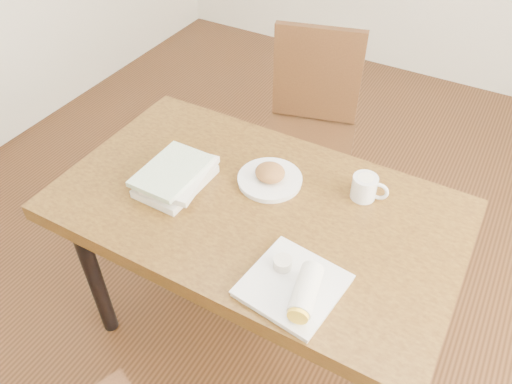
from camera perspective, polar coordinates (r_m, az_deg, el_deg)
The scene contains 7 objects.
ground at distance 2.20m, azimuth 0.00°, elevation -15.60°, with size 4.00×5.00×0.01m, color #472814.
table at distance 1.67m, azimuth 0.00°, elevation -3.37°, with size 1.30×0.77×0.75m.
chair_far at distance 2.34m, azimuth 6.22°, elevation 8.09°, with size 0.52×0.52×0.95m.
plate_scone at distance 1.68m, azimuth 1.60°, elevation 1.72°, with size 0.22×0.22×0.07m.
coffee_mug at distance 1.64m, azimuth 12.40°, elevation 0.55°, with size 0.12×0.08×0.08m.
plate_burrito at distance 1.36m, azimuth 4.65°, elevation -10.75°, with size 0.28×0.28×0.08m.
book_stack at distance 1.68m, azimuth -9.09°, elevation 1.77°, with size 0.21×0.28×0.07m.
Camera 1 is at (0.57, -1.01, 1.87)m, focal length 35.00 mm.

